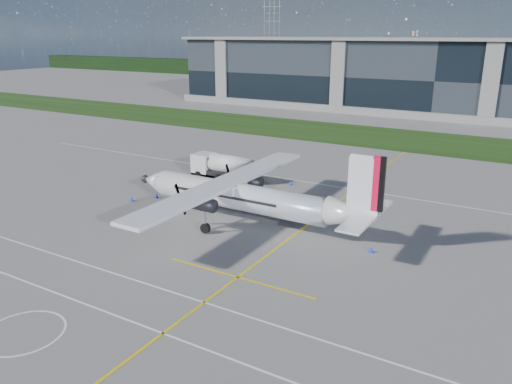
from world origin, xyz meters
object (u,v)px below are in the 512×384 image
(baggage_tug, at_px, (201,193))
(safety_cone_nose_stbd, at_px, (157,196))
(fuel_tanker_truck, at_px, (219,166))
(safety_cone_stbdwing, at_px, (291,183))
(safety_cone_tail, at_px, (371,249))
(safety_cone_fwd, at_px, (132,199))
(turboprop_aircraft, at_px, (247,182))
(pylon_west, at_px, (272,37))
(ground_crew_person, at_px, (180,196))

(baggage_tug, relative_size, safety_cone_nose_stbd, 5.42)
(fuel_tanker_truck, distance_m, safety_cone_stbdwing, 8.83)
(safety_cone_nose_stbd, distance_m, safety_cone_tail, 23.72)
(safety_cone_fwd, xyz_separation_m, safety_cone_stbdwing, (11.51, 13.36, 0.00))
(turboprop_aircraft, bearing_deg, safety_cone_tail, -2.69)
(pylon_west, bearing_deg, safety_cone_fwd, -66.32)
(safety_cone_stbdwing, bearing_deg, safety_cone_tail, -43.92)
(baggage_tug, distance_m, safety_cone_fwd, 7.10)
(ground_crew_person, distance_m, safety_cone_nose_stbd, 3.78)
(safety_cone_nose_stbd, xyz_separation_m, safety_cone_stbdwing, (10.01, 11.28, 0.00))
(ground_crew_person, relative_size, safety_cone_tail, 3.83)
(fuel_tanker_truck, xyz_separation_m, baggage_tug, (2.94, -7.50, -0.69))
(fuel_tanker_truck, xyz_separation_m, ground_crew_person, (2.15, -9.83, -0.55))
(pylon_west, relative_size, safety_cone_nose_stbd, 60.00)
(pylon_west, distance_m, safety_cone_nose_stbd, 160.29)
(ground_crew_person, relative_size, safety_cone_fwd, 3.83)
(safety_cone_tail, relative_size, safety_cone_stbdwing, 1.00)
(fuel_tanker_truck, height_order, safety_cone_fwd, fuel_tanker_truck)
(safety_cone_stbdwing, bearing_deg, turboprop_aircraft, -81.53)
(fuel_tanker_truck, height_order, ground_crew_person, fuel_tanker_truck)
(safety_cone_fwd, bearing_deg, turboprop_aircraft, 3.34)
(safety_cone_stbdwing, bearing_deg, baggage_tug, -120.25)
(baggage_tug, xyz_separation_m, ground_crew_person, (-0.79, -2.32, 0.14))
(turboprop_aircraft, height_order, fuel_tanker_truck, turboprop_aircraft)
(fuel_tanker_truck, relative_size, safety_cone_tail, 16.08)
(turboprop_aircraft, distance_m, safety_cone_stbdwing, 13.21)
(pylon_west, height_order, ground_crew_person, pylon_west)
(baggage_tug, height_order, safety_cone_stbdwing, baggage_tug)
(baggage_tug, relative_size, safety_cone_fwd, 5.42)
(pylon_west, xyz_separation_m, fuel_tanker_truck, (67.63, -136.02, -13.49))
(pylon_west, bearing_deg, turboprop_aircraft, -61.98)
(pylon_west, distance_m, ground_crew_person, 162.29)
(ground_crew_person, xyz_separation_m, safety_cone_nose_stbd, (-3.67, 0.57, -0.71))
(fuel_tanker_truck, height_order, safety_cone_tail, fuel_tanker_truck)
(baggage_tug, xyz_separation_m, safety_cone_fwd, (-5.95, -3.83, -0.56))
(fuel_tanker_truck, xyz_separation_m, safety_cone_nose_stbd, (-1.51, -9.25, -1.26))
(fuel_tanker_truck, height_order, safety_cone_nose_stbd, fuel_tanker_truck)
(safety_cone_tail, height_order, safety_cone_stbdwing, same)
(baggage_tug, bearing_deg, safety_cone_stbdwing, 59.75)
(ground_crew_person, bearing_deg, safety_cone_tail, -80.75)
(safety_cone_nose_stbd, bearing_deg, fuel_tanker_truck, 80.71)
(turboprop_aircraft, xyz_separation_m, fuel_tanker_truck, (-10.37, 10.56, -2.31))
(pylon_west, bearing_deg, safety_cone_nose_stbd, -65.53)
(baggage_tug, relative_size, ground_crew_person, 1.41)
(turboprop_aircraft, distance_m, baggage_tug, 8.58)
(pylon_west, relative_size, safety_cone_tail, 60.00)
(turboprop_aircraft, distance_m, ground_crew_person, 8.73)
(fuel_tanker_truck, bearing_deg, ground_crew_person, -77.64)
(turboprop_aircraft, distance_m, safety_cone_nose_stbd, 12.48)
(fuel_tanker_truck, distance_m, ground_crew_person, 10.07)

